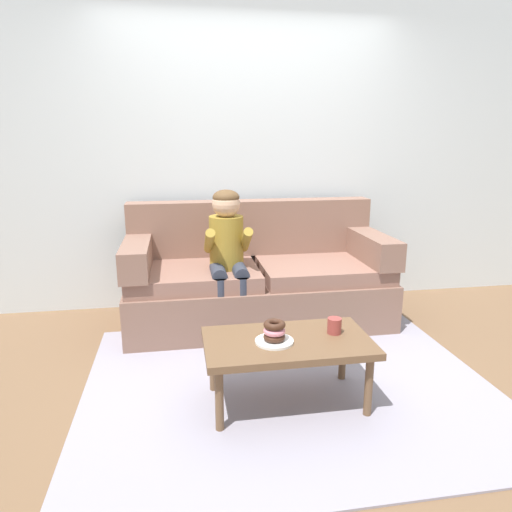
{
  "coord_description": "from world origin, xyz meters",
  "views": [
    {
      "loc": [
        -0.63,
        -2.75,
        1.47
      ],
      "look_at": [
        -0.08,
        0.45,
        0.65
      ],
      "focal_mm": 32.82,
      "sensor_mm": 36.0,
      "label": 1
    }
  ],
  "objects": [
    {
      "name": "coffee_table",
      "position": [
        -0.06,
        -0.43,
        0.35
      ],
      "size": [
        0.92,
        0.52,
        0.39
      ],
      "color": "brown",
      "rests_on": "ground"
    },
    {
      "name": "donut_second",
      "position": [
        -0.14,
        -0.46,
        0.46
      ],
      "size": [
        0.15,
        0.15,
        0.04
      ],
      "primitive_type": "torus",
      "rotation": [
        0.0,
        0.0,
        1.32
      ],
      "color": "pink",
      "rests_on": "donut"
    },
    {
      "name": "donut_third",
      "position": [
        -0.14,
        -0.46,
        0.5
      ],
      "size": [
        0.16,
        0.16,
        0.04
      ],
      "primitive_type": "torus",
      "rotation": [
        0.0,
        0.0,
        2.6
      ],
      "color": "#422619",
      "rests_on": "donut_second"
    },
    {
      "name": "person_child",
      "position": [
        -0.27,
        0.64,
        0.67
      ],
      "size": [
        0.34,
        0.58,
        1.1
      ],
      "color": "olive",
      "rests_on": "ground"
    },
    {
      "name": "wall_back",
      "position": [
        0.0,
        1.4,
        1.4
      ],
      "size": [
        8.0,
        0.1,
        2.8
      ],
      "primitive_type": "cube",
      "color": "silver",
      "rests_on": "ground"
    },
    {
      "name": "couch",
      "position": [
        -0.01,
        0.85,
        0.35
      ],
      "size": [
        2.06,
        0.9,
        0.96
      ],
      "color": "#846051",
      "rests_on": "ground"
    },
    {
      "name": "mug",
      "position": [
        0.22,
        -0.39,
        0.44
      ],
      "size": [
        0.08,
        0.08,
        0.09
      ],
      "primitive_type": "cylinder",
      "color": "#993D38",
      "rests_on": "coffee_table"
    },
    {
      "name": "donut",
      "position": [
        -0.14,
        -0.46,
        0.42
      ],
      "size": [
        0.17,
        0.17,
        0.04
      ],
      "primitive_type": "torus",
      "rotation": [
        0.0,
        0.0,
        2.54
      ],
      "color": "#422619",
      "rests_on": "plate"
    },
    {
      "name": "plate",
      "position": [
        -0.14,
        -0.46,
        0.4
      ],
      "size": [
        0.21,
        0.21,
        0.01
      ],
      "primitive_type": "cylinder",
      "color": "white",
      "rests_on": "coffee_table"
    },
    {
      "name": "ground",
      "position": [
        0.0,
        0.0,
        0.0
      ],
      "size": [
        10.0,
        10.0,
        0.0
      ],
      "primitive_type": "plane",
      "color": "brown"
    },
    {
      "name": "toy_controller",
      "position": [
        0.54,
        0.08,
        0.03
      ],
      "size": [
        0.23,
        0.09,
        0.05
      ],
      "rotation": [
        0.0,
        0.0,
        -0.57
      ],
      "color": "#339E56",
      "rests_on": "ground"
    },
    {
      "name": "area_rug",
      "position": [
        0.0,
        -0.25,
        0.01
      ],
      "size": [
        2.44,
        2.01,
        0.01
      ],
      "primitive_type": "cube",
      "color": "#9993A3",
      "rests_on": "ground"
    }
  ]
}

